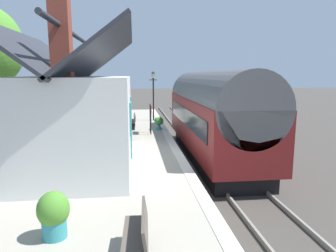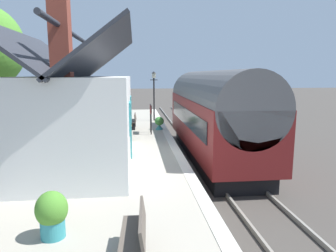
{
  "view_description": "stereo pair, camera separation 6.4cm",
  "coord_description": "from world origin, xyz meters",
  "px_view_note": "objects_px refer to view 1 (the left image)",
  "views": [
    {
      "loc": [
        -11.66,
        2.93,
        4.12
      ],
      "look_at": [
        0.93,
        1.5,
        1.97
      ],
      "focal_mm": 32.37,
      "sensor_mm": 36.0,
      "label": 1
    },
    {
      "loc": [
        -11.67,
        2.87,
        4.12
      ],
      "look_at": [
        0.93,
        1.5,
        1.97
      ],
      "focal_mm": 32.37,
      "sensor_mm": 36.0,
      "label": 2
    }
  ],
  "objects_px": {
    "station_building": "(75,117)",
    "planter_by_door": "(159,123)",
    "lamp_post_platform": "(153,86)",
    "bench_by_lamp": "(138,234)",
    "planter_corner_building": "(102,111)",
    "bench_mid_platform": "(133,121)",
    "train": "(213,114)",
    "planter_under_sign": "(117,110)",
    "station_sign_board": "(150,112)",
    "planter_bench_right": "(128,127)",
    "planter_bench_left": "(54,214)"
  },
  "relations": [
    {
      "from": "bench_by_lamp",
      "to": "station_sign_board",
      "type": "bearing_deg",
      "value": -4.27
    },
    {
      "from": "station_building",
      "to": "planter_under_sign",
      "type": "bearing_deg",
      "value": -3.45
    },
    {
      "from": "planter_under_sign",
      "to": "planter_bench_right",
      "type": "height_order",
      "value": "planter_under_sign"
    },
    {
      "from": "bench_by_lamp",
      "to": "train",
      "type": "bearing_deg",
      "value": -21.72
    },
    {
      "from": "station_building",
      "to": "planter_under_sign",
      "type": "distance_m",
      "value": 12.75
    },
    {
      "from": "planter_bench_right",
      "to": "station_sign_board",
      "type": "height_order",
      "value": "station_sign_board"
    },
    {
      "from": "planter_bench_right",
      "to": "lamp_post_platform",
      "type": "relative_size",
      "value": 0.2
    },
    {
      "from": "station_sign_board",
      "to": "bench_by_lamp",
      "type": "bearing_deg",
      "value": 175.73
    },
    {
      "from": "planter_under_sign",
      "to": "lamp_post_platform",
      "type": "bearing_deg",
      "value": -134.61
    },
    {
      "from": "planter_by_door",
      "to": "planter_corner_building",
      "type": "bearing_deg",
      "value": 32.69
    },
    {
      "from": "train",
      "to": "station_sign_board",
      "type": "bearing_deg",
      "value": 57.71
    },
    {
      "from": "train",
      "to": "planter_bench_right",
      "type": "distance_m",
      "value": 4.68
    },
    {
      "from": "station_building",
      "to": "planter_bench_right",
      "type": "xyz_separation_m",
      "value": [
        5.35,
        -1.72,
        -1.33
      ]
    },
    {
      "from": "bench_by_lamp",
      "to": "station_sign_board",
      "type": "distance_m",
      "value": 11.44
    },
    {
      "from": "bench_by_lamp",
      "to": "planter_by_door",
      "type": "xyz_separation_m",
      "value": [
        12.53,
        -1.4,
        -0.09
      ]
    },
    {
      "from": "bench_mid_platform",
      "to": "station_sign_board",
      "type": "height_order",
      "value": "station_sign_board"
    },
    {
      "from": "station_building",
      "to": "planter_by_door",
      "type": "xyz_separation_m",
      "value": [
        6.44,
        -3.5,
        -1.29
      ]
    },
    {
      "from": "train",
      "to": "planter_bench_left",
      "type": "relative_size",
      "value": 11.29
    },
    {
      "from": "train",
      "to": "planter_by_door",
      "type": "bearing_deg",
      "value": 38.68
    },
    {
      "from": "bench_by_lamp",
      "to": "station_sign_board",
      "type": "relative_size",
      "value": 0.9
    },
    {
      "from": "planter_corner_building",
      "to": "train",
      "type": "bearing_deg",
      "value": -145.21
    },
    {
      "from": "bench_by_lamp",
      "to": "planter_under_sign",
      "type": "xyz_separation_m",
      "value": [
        18.75,
        1.34,
        -0.04
      ]
    },
    {
      "from": "bench_mid_platform",
      "to": "planter_bench_right",
      "type": "bearing_deg",
      "value": 170.04
    },
    {
      "from": "lamp_post_platform",
      "to": "bench_by_lamp",
      "type": "bearing_deg",
      "value": 175.31
    },
    {
      "from": "bench_mid_platform",
      "to": "lamp_post_platform",
      "type": "distance_m",
      "value": 3.91
    },
    {
      "from": "station_building",
      "to": "planter_by_door",
      "type": "distance_m",
      "value": 7.45
    },
    {
      "from": "train",
      "to": "planter_bench_right",
      "type": "bearing_deg",
      "value": 65.57
    },
    {
      "from": "planter_bench_right",
      "to": "planter_by_door",
      "type": "bearing_deg",
      "value": -58.28
    },
    {
      "from": "planter_bench_left",
      "to": "lamp_post_platform",
      "type": "relative_size",
      "value": 0.28
    },
    {
      "from": "station_building",
      "to": "lamp_post_platform",
      "type": "xyz_separation_m",
      "value": [
        10.04,
        -3.43,
        0.71
      ]
    },
    {
      "from": "planter_bench_right",
      "to": "lamp_post_platform",
      "type": "bearing_deg",
      "value": -19.96
    },
    {
      "from": "bench_mid_platform",
      "to": "bench_by_lamp",
      "type": "xyz_separation_m",
      "value": [
        -13.02,
        -0.1,
        0.0
      ]
    },
    {
      "from": "planter_under_sign",
      "to": "station_sign_board",
      "type": "xyz_separation_m",
      "value": [
        -7.36,
        -2.19,
        0.75
      ]
    },
    {
      "from": "bench_by_lamp",
      "to": "planter_corner_building",
      "type": "relative_size",
      "value": 1.71
    },
    {
      "from": "planter_bench_left",
      "to": "planter_under_sign",
      "type": "bearing_deg",
      "value": -0.89
    },
    {
      "from": "station_building",
      "to": "planter_bench_right",
      "type": "height_order",
      "value": "station_building"
    },
    {
      "from": "planter_corner_building",
      "to": "planter_bench_left",
      "type": "bearing_deg",
      "value": -177.24
    },
    {
      "from": "bench_by_lamp",
      "to": "planter_corner_building",
      "type": "xyz_separation_m",
      "value": [
        18.55,
        2.47,
        -0.06
      ]
    },
    {
      "from": "bench_by_lamp",
      "to": "planter_by_door",
      "type": "relative_size",
      "value": 1.79
    },
    {
      "from": "bench_mid_platform",
      "to": "bench_by_lamp",
      "type": "bearing_deg",
      "value": -179.55
    },
    {
      "from": "planter_corner_building",
      "to": "lamp_post_platform",
      "type": "height_order",
      "value": "lamp_post_platform"
    },
    {
      "from": "planter_corner_building",
      "to": "planter_under_sign",
      "type": "bearing_deg",
      "value": -79.81
    },
    {
      "from": "bench_by_lamp",
      "to": "planter_by_door",
      "type": "distance_m",
      "value": 12.6
    },
    {
      "from": "station_building",
      "to": "lamp_post_platform",
      "type": "distance_m",
      "value": 10.63
    },
    {
      "from": "planter_under_sign",
      "to": "bench_by_lamp",
      "type": "bearing_deg",
      "value": -175.91
    },
    {
      "from": "station_building",
      "to": "planter_bench_right",
      "type": "bearing_deg",
      "value": -17.85
    },
    {
      "from": "planter_under_sign",
      "to": "planter_bench_right",
      "type": "distance_m",
      "value": 7.38
    },
    {
      "from": "bench_by_lamp",
      "to": "planter_bench_left",
      "type": "height_order",
      "value": "planter_bench_left"
    },
    {
      "from": "planter_corner_building",
      "to": "planter_by_door",
      "type": "distance_m",
      "value": 7.15
    },
    {
      "from": "planter_under_sign",
      "to": "planter_by_door",
      "type": "distance_m",
      "value": 6.8
    }
  ]
}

